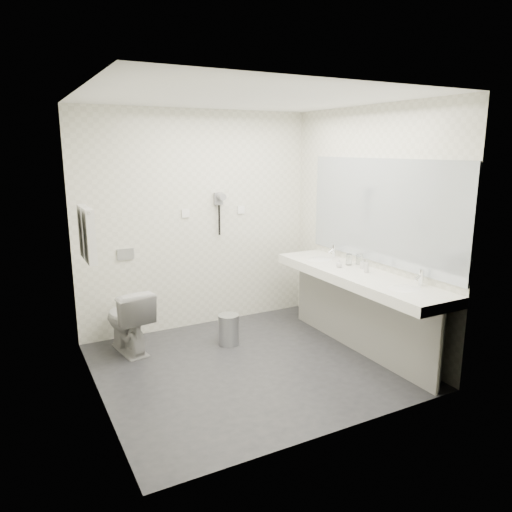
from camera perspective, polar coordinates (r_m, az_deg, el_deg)
floor at (r=4.81m, az=-0.76°, el=-12.85°), size 2.80×2.80×0.00m
ceiling at (r=4.36m, az=-0.86°, el=18.32°), size 2.80×2.80×0.00m
wall_back at (r=5.59m, az=-6.92°, el=4.14°), size 2.80×0.00×2.80m
wall_front at (r=3.34m, az=9.44°, el=-1.76°), size 2.80×0.00×2.80m
wall_left at (r=3.99m, az=-19.01°, el=0.09°), size 0.00×2.60×2.60m
wall_right at (r=5.19m, az=13.09°, el=3.25°), size 0.00×2.60×2.60m
vanity_counter at (r=4.96m, az=11.93°, el=-2.44°), size 0.55×2.20×0.10m
vanity_panel at (r=5.10m, az=11.93°, el=-7.01°), size 0.03×2.15×0.75m
vanity_post_near at (r=4.44m, az=20.97°, el=-10.67°), size 0.06×0.06×0.75m
vanity_post_far at (r=5.91m, az=5.71°, el=-4.06°), size 0.06×0.06×0.75m
mirror at (r=5.01m, az=14.57°, el=5.15°), size 0.02×2.20×1.05m
basin_near at (r=4.50m, az=17.25°, el=-3.87°), size 0.40×0.31×0.05m
basin_far at (r=5.45m, az=7.59°, el=-0.53°), size 0.40×0.31×0.05m
faucet_near at (r=4.61m, az=19.04°, el=-2.43°), size 0.04×0.04×0.15m
faucet_far at (r=5.55m, az=9.26°, el=0.59°), size 0.04×0.04×0.15m
soap_bottle_a at (r=5.09m, az=12.61°, el=-0.88°), size 0.06×0.06×0.11m
soap_bottle_b at (r=5.10m, az=9.84°, el=-0.91°), size 0.07×0.07×0.08m
soap_bottle_c at (r=4.94m, az=13.00°, el=-1.19°), size 0.05×0.05×0.13m
glass_left at (r=5.26m, az=12.14°, el=-0.39°), size 0.06×0.06×0.12m
glass_right at (r=5.22m, az=10.98°, el=-0.41°), size 0.08×0.08×0.12m
toilet at (r=5.16m, az=-15.01°, el=-7.36°), size 0.48×0.72×0.68m
flush_plate at (r=5.38m, az=-15.24°, el=0.21°), size 0.18×0.02×0.12m
pedal_bin at (r=5.23m, az=-3.28°, el=-8.79°), size 0.30×0.30×0.32m
bin_lid at (r=5.17m, az=-3.30°, el=-7.09°), size 0.23×0.23×0.02m
towel_rail at (r=4.48m, az=-19.80°, el=5.26°), size 0.02×0.62×0.02m
towel_near at (r=4.38m, az=-19.18°, el=2.22°), size 0.07×0.24×0.48m
towel_far at (r=4.65m, az=-19.73°, el=2.76°), size 0.07×0.24×0.48m
dryer_cradle at (r=5.62m, az=-4.49°, el=6.81°), size 0.10×0.04×0.14m
dryer_barrel at (r=5.55m, az=-4.20°, el=7.06°), size 0.08×0.14×0.08m
dryer_cord at (r=5.64m, az=-4.38°, el=4.27°), size 0.02×0.02×0.35m
switch_plate_a at (r=5.51m, az=-8.37°, el=5.03°), size 0.09×0.02×0.09m
switch_plate_b at (r=5.78m, az=-1.80°, el=5.51°), size 0.09×0.02×0.09m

